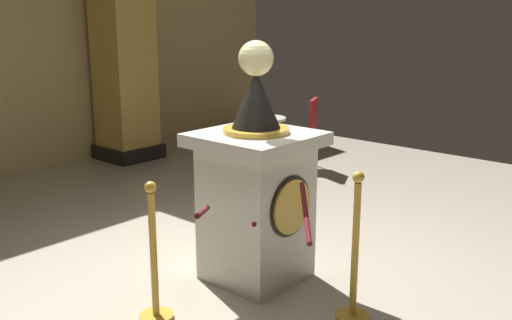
% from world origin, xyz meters
% --- Properties ---
extents(ground_plane, '(10.41, 10.41, 0.00)m').
position_xyz_m(ground_plane, '(0.00, 0.00, 0.00)').
color(ground_plane, '#B2A893').
extents(pedestal_clock, '(0.85, 0.85, 1.88)m').
position_xyz_m(pedestal_clock, '(0.11, -0.17, 0.73)').
color(pedestal_clock, beige).
rests_on(pedestal_clock, ground_plane).
extents(stanchion_near, '(0.24, 0.24, 1.00)m').
position_xyz_m(stanchion_near, '(-0.86, -0.08, 0.35)').
color(stanchion_near, gold).
rests_on(stanchion_near, ground_plane).
extents(stanchion_far, '(0.24, 0.24, 1.07)m').
position_xyz_m(stanchion_far, '(0.05, -1.11, 0.38)').
color(stanchion_far, gold).
rests_on(stanchion_far, ground_plane).
extents(velvet_rope, '(1.00, 1.00, 0.22)m').
position_xyz_m(velvet_rope, '(-0.41, -0.60, 0.79)').
color(velvet_rope, '#591419').
extents(column_right, '(0.81, 0.81, 3.62)m').
position_xyz_m(column_right, '(1.87, 3.90, 1.80)').
color(column_right, black).
rests_on(column_right, ground_plane).
extents(cafe_table, '(0.51, 0.51, 0.75)m').
position_xyz_m(cafe_table, '(2.56, 1.82, 0.48)').
color(cafe_table, '#332D28').
rests_on(cafe_table, ground_plane).
extents(cafe_chair_red, '(0.53, 0.53, 0.96)m').
position_xyz_m(cafe_chair_red, '(3.15, 1.60, 0.57)').
color(cafe_chair_red, black).
rests_on(cafe_chair_red, ground_plane).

